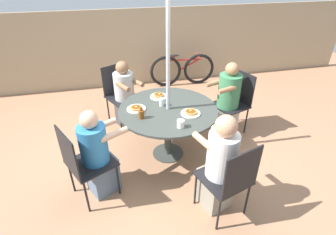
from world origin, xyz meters
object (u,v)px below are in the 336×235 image
syrup_bottle (141,114)px  drinking_glass_a (162,102)px  diner_east (126,97)px  coffee_cup (181,124)px  patio_chair_west (231,178)px  diner_south (98,156)px  patio_chair_north (235,99)px  patio_chair_south (82,161)px  diner_north (226,103)px  pancake_plate_a (159,96)px  patio_table (168,115)px  bicycle (182,70)px  diner_west (219,167)px  patio_chair_east (119,91)px  pancake_plate_b (191,113)px  pancake_plate_c (136,108)px

syrup_bottle → drinking_glass_a: bearing=39.2°
diner_east → coffee_cup: bearing=83.2°
diner_east → patio_chair_west: size_ratio=1.14×
diner_south → syrup_bottle: (0.56, 0.34, 0.29)m
patio_chair_north → diner_east: (-1.67, 0.55, -0.04)m
patio_chair_north → patio_chair_south: (-2.29, -0.97, 0.00)m
diner_north → diner_east: 1.62m
pancake_plate_a → drinking_glass_a: 0.26m
patio_chair_west → coffee_cup: bearing=97.2°
patio_table → bicycle: (0.87, 2.31, -0.31)m
diner_east → syrup_bottle: size_ratio=7.31×
patio_chair_north → diner_east: size_ratio=0.88×
patio_table → diner_west: 1.07m
patio_chair_east → diner_east: 0.19m
patio_chair_east → pancake_plate_b: 1.56m
diner_east → pancake_plate_b: size_ratio=4.47×
patio_table → patio_chair_north: bearing=18.4°
patio_chair_south → coffee_cup: size_ratio=10.24×
patio_chair_north → bicycle: bearing=-9.0°
coffee_cup → drinking_glass_a: 0.57m
patio_chair_south → bicycle: size_ratio=0.68×
diner_east → diner_north: bearing=130.5°
drinking_glass_a → bicycle: size_ratio=0.08×
patio_chair_south → bicycle: 3.50m
patio_chair_north → patio_chair_west: 1.78m
diner_south → bicycle: bearing=119.5°
patio_chair_north → pancake_plate_a: patio_chair_north is taller
diner_north → syrup_bottle: (-1.38, -0.49, 0.27)m
diner_south → coffee_cup: (0.98, 0.03, 0.28)m
diner_west → syrup_bottle: bearing=111.5°
patio_chair_west → pancake_plate_b: patio_chair_west is taller
pancake_plate_b → coffee_cup: coffee_cup is taller
patio_chair_north → diner_west: diner_west is taller
patio_chair_north → diner_west: size_ratio=0.81×
patio_chair_south → patio_table: bearing=90.0°
diner_east → pancake_plate_a: bearing=99.0°
diner_east → patio_table: bearing=90.0°
drinking_glass_a → bicycle: (0.93, 2.21, -0.46)m
patio_chair_south → patio_chair_west: same height
patio_chair_east → pancake_plate_a: size_ratio=3.92×
pancake_plate_b → coffee_cup: bearing=-128.1°
diner_south → diner_north: bearing=85.4°
diner_north → diner_east: (-1.50, 0.61, -0.03)m
patio_chair_east → diner_north: bearing=126.5°
pancake_plate_c → patio_chair_east: bearing=99.0°
pancake_plate_a → pancake_plate_c: pancake_plate_a is taller
pancake_plate_a → bicycle: bearing=64.8°
patio_chair_north → diner_south: bearing=94.2°
patio_table → pancake_plate_a: bearing=98.7°
patio_table → syrup_bottle: syrup_bottle is taller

